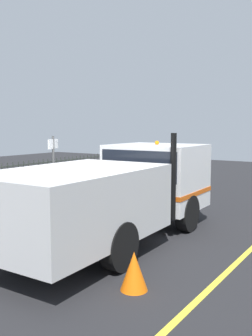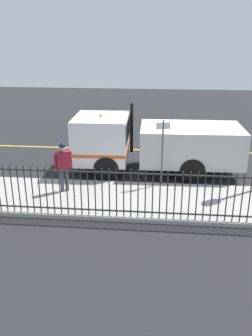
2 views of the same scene
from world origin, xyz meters
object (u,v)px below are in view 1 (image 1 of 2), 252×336
Objects in this scene: traffic_cone at (134,271)px; street_sign at (54,172)px; worker_standing at (104,172)px; utility_cabinet at (133,177)px; work_truck at (122,187)px.

traffic_cone is 4.04m from street_sign.
street_sign reaches higher than worker_standing.
worker_standing reaches higher than utility_cabinet.
traffic_cone is (-5.19, 8.04, -0.29)m from utility_cabinet.
utility_cabinet is 6.69m from street_sign.
street_sign reaches higher than traffic_cone.
utility_cabinet is at bearing -57.17° from traffic_cone.
worker_standing is at bearing 104.99° from utility_cabinet.
worker_standing is at bearing 132.31° from work_truck.
street_sign is at bearing -25.73° from traffic_cone.
work_truck reaches higher than utility_cabinet.
utility_cabinet is at bearing 158.53° from worker_standing.
traffic_cone is at bearing 122.83° from utility_cabinet.
work_truck is 10.25× the size of traffic_cone.
work_truck reaches higher than traffic_cone.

